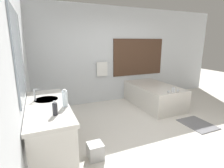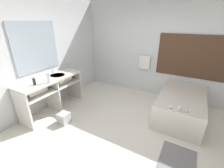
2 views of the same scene
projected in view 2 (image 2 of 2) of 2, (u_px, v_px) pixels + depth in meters
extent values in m
plane|color=silver|center=(120.00, 136.00, 2.99)|extent=(16.00, 16.00, 0.00)
cube|color=silver|center=(157.00, 50.00, 4.24)|extent=(7.40, 0.06, 2.70)
cube|color=#4C3323|center=(192.00, 57.00, 3.82)|extent=(1.70, 0.02, 1.10)
cylinder|color=silver|center=(145.00, 56.00, 4.40)|extent=(0.50, 0.02, 0.02)
cube|color=white|center=(144.00, 62.00, 4.46)|extent=(0.32, 0.04, 0.40)
cube|color=silver|center=(36.00, 57.00, 3.47)|extent=(0.06, 7.40, 2.70)
cube|color=#A3B2C1|center=(36.00, 47.00, 3.39)|extent=(0.02, 1.10, 1.10)
cube|color=silver|center=(50.00, 79.00, 3.55)|extent=(0.56, 1.58, 0.05)
cube|color=silver|center=(51.00, 88.00, 3.64)|extent=(0.54, 1.50, 0.02)
cylinder|color=white|center=(58.00, 78.00, 3.75)|extent=(0.35, 0.35, 0.14)
cube|color=silver|center=(23.00, 110.00, 3.10)|extent=(0.52, 0.04, 0.83)
cube|color=silver|center=(53.00, 95.00, 3.72)|extent=(0.52, 0.04, 0.83)
cube|color=silver|center=(74.00, 85.00, 4.34)|extent=(0.52, 0.04, 0.83)
cylinder|color=white|center=(37.00, 92.00, 3.27)|extent=(0.13, 0.44, 0.13)
cylinder|color=white|center=(64.00, 80.00, 3.91)|extent=(0.13, 0.44, 0.13)
cylinder|color=silver|center=(53.00, 74.00, 3.79)|extent=(0.04, 0.04, 0.02)
cylinder|color=silver|center=(53.00, 70.00, 3.76)|extent=(0.02, 0.02, 0.16)
cube|color=silver|center=(53.00, 68.00, 3.71)|extent=(0.07, 0.01, 0.01)
cube|color=silver|center=(181.00, 105.00, 3.54)|extent=(0.97, 1.70, 0.57)
ellipsoid|color=white|center=(182.00, 100.00, 3.48)|extent=(0.70, 1.22, 0.30)
cube|color=silver|center=(179.00, 108.00, 2.80)|extent=(0.04, 0.07, 0.12)
sphere|color=silver|center=(171.00, 107.00, 2.88)|extent=(0.06, 0.06, 0.06)
sphere|color=silver|center=(187.00, 111.00, 2.75)|extent=(0.06, 0.06, 0.06)
cylinder|color=white|center=(49.00, 78.00, 3.24)|extent=(0.07, 0.07, 0.22)
cylinder|color=white|center=(48.00, 72.00, 3.19)|extent=(0.04, 0.04, 0.02)
cylinder|color=#28282D|center=(34.00, 82.00, 3.13)|extent=(0.06, 0.06, 0.15)
cylinder|color=silver|center=(33.00, 78.00, 3.09)|extent=(0.03, 0.03, 0.03)
cube|color=#B2B2B2|center=(64.00, 118.00, 3.34)|extent=(0.23, 0.23, 0.25)
cube|color=slate|center=(177.00, 160.00, 2.47)|extent=(0.56, 0.69, 0.02)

